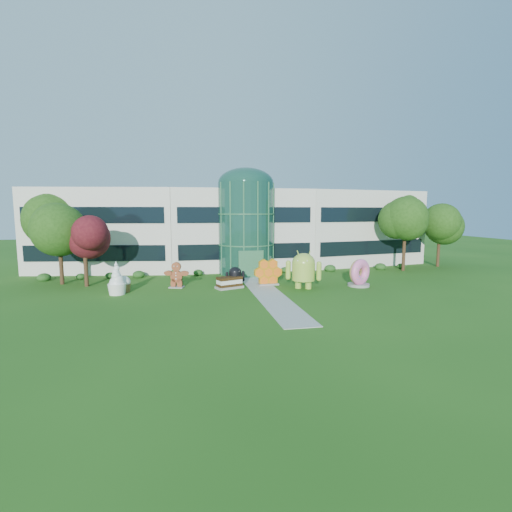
{
  "coord_description": "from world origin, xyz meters",
  "views": [
    {
      "loc": [
        -6.81,
        -28.02,
        6.84
      ],
      "look_at": [
        -0.07,
        6.0,
        2.6
      ],
      "focal_mm": 26.0,
      "sensor_mm": 36.0,
      "label": 1
    }
  ],
  "objects": [
    {
      "name": "tree_red",
      "position": [
        -15.5,
        7.5,
        3.0
      ],
      "size": [
        4.0,
        4.0,
        6.0
      ],
      "primitive_type": null,
      "color": "#3F0C14",
      "rests_on": "ground"
    },
    {
      "name": "honeycomb",
      "position": [
        0.84,
        4.88,
        1.1
      ],
      "size": [
        2.88,
        1.24,
        2.2
      ],
      "primitive_type": null,
      "rotation": [
        0.0,
        0.0,
        0.09
      ],
      "color": "orange",
      "rests_on": "ground"
    },
    {
      "name": "cupcake",
      "position": [
        -11.78,
        4.33,
        0.7
      ],
      "size": [
        1.54,
        1.54,
        1.39
      ],
      "primitive_type": null,
      "rotation": [
        0.0,
        0.0,
        -0.42
      ],
      "color": "white",
      "rests_on": "ground"
    },
    {
      "name": "froyo",
      "position": [
        -12.21,
        3.51,
        1.35
      ],
      "size": [
        1.7,
        1.7,
        2.71
      ],
      "primitive_type": null,
      "rotation": [
        0.0,
        0.0,
        -0.08
      ],
      "color": "white",
      "rests_on": "ground"
    },
    {
      "name": "building",
      "position": [
        0.0,
        18.0,
        4.65
      ],
      "size": [
        46.0,
        15.0,
        9.3
      ],
      "primitive_type": null,
      "color": "beige",
      "rests_on": "ground"
    },
    {
      "name": "android_black",
      "position": [
        -2.24,
        4.75,
        1.06
      ],
      "size": [
        2.05,
        1.55,
        2.12
      ],
      "primitive_type": null,
      "rotation": [
        0.0,
        0.0,
        0.17
      ],
      "color": "black",
      "rests_on": "ground"
    },
    {
      "name": "android_green",
      "position": [
        3.56,
        2.77,
        1.85
      ],
      "size": [
        3.88,
        3.34,
        3.7
      ],
      "primitive_type": null,
      "rotation": [
        0.0,
        0.0,
        -0.43
      ],
      "color": "#98BE3C",
      "rests_on": "ground"
    },
    {
      "name": "atrium",
      "position": [
        0.0,
        12.0,
        4.9
      ],
      "size": [
        6.0,
        6.0,
        9.8
      ],
      "primitive_type": "cylinder",
      "color": "#194738",
      "rests_on": "ground"
    },
    {
      "name": "ice_cream_sandwich",
      "position": [
        -2.85,
        4.1,
        0.52
      ],
      "size": [
        2.62,
        1.93,
        1.05
      ],
      "primitive_type": null,
      "rotation": [
        0.0,
        0.0,
        0.36
      ],
      "color": "black",
      "rests_on": "ground"
    },
    {
      "name": "trees_backdrop",
      "position": [
        0.0,
        13.0,
        4.2
      ],
      "size": [
        52.0,
        8.0,
        8.4
      ],
      "primitive_type": null,
      "color": "#1E4110",
      "rests_on": "ground"
    },
    {
      "name": "donut",
      "position": [
        8.85,
        2.77,
        1.27
      ],
      "size": [
        2.71,
        2.15,
        2.54
      ],
      "primitive_type": null,
      "rotation": [
        0.0,
        0.0,
        0.47
      ],
      "color": "#D75297",
      "rests_on": "ground"
    },
    {
      "name": "ground",
      "position": [
        0.0,
        0.0,
        0.0
      ],
      "size": [
        140.0,
        140.0,
        0.0
      ],
      "primitive_type": "plane",
      "color": "#215114",
      "rests_on": "ground"
    },
    {
      "name": "gingerbread",
      "position": [
        -7.45,
        5.33,
        1.17
      ],
      "size": [
        2.7,
        1.67,
        2.33
      ],
      "primitive_type": null,
      "rotation": [
        0.0,
        0.0,
        -0.3
      ],
      "color": "maroon",
      "rests_on": "ground"
    },
    {
      "name": "walkway",
      "position": [
        0.0,
        2.0,
        0.02
      ],
      "size": [
        2.4,
        20.0,
        0.04
      ],
      "primitive_type": "cube",
      "color": "#9E9E93",
      "rests_on": "ground"
    }
  ]
}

